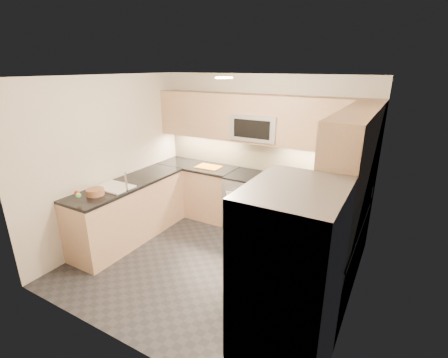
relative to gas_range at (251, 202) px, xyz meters
The scene contains 36 objects.
floor 1.35m from the gas_range, 90.00° to the right, with size 3.60×3.20×0.00m, color black.
ceiling 2.41m from the gas_range, 90.00° to the right, with size 3.60×3.20×0.02m, color beige.
wall_back 0.86m from the gas_range, 90.00° to the left, with size 3.60×0.02×2.50m, color beige.
wall_front 2.98m from the gas_range, 90.00° to the right, with size 3.60×0.02×2.50m, color beige.
wall_left 2.34m from the gas_range, 144.69° to the right, with size 0.02×3.20×2.50m, color beige.
wall_right 2.34m from the gas_range, 35.31° to the right, with size 0.02×3.20×2.50m, color beige.
base_cab_back_left 1.09m from the gas_range, behind, with size 1.42×0.60×0.90m, color tan.
base_cab_back_right 1.09m from the gas_range, ahead, with size 1.42×0.60×0.90m, color tan.
base_cab_right 1.88m from the gas_range, 36.87° to the right, with size 0.60×1.70×0.90m, color tan.
base_cab_peninsula 1.97m from the gas_range, 139.64° to the right, with size 0.60×2.00×0.90m, color tan.
countertop_back_left 1.19m from the gas_range, behind, with size 1.42×0.63×0.04m, color black.
countertop_back_right 1.19m from the gas_range, ahead, with size 1.42×0.63×0.04m, color black.
countertop_right 1.93m from the gas_range, 36.87° to the right, with size 0.63×1.70×0.04m, color black.
countertop_peninsula 2.02m from the gas_range, 139.64° to the right, with size 0.63×2.00×0.04m, color black.
upper_cab_back 1.38m from the gas_range, 90.00° to the left, with size 3.60×0.35×0.75m, color tan.
upper_cab_right 2.35m from the gas_range, 31.61° to the right, with size 0.35×1.95×0.75m, color tan.
backsplash_back 0.81m from the gas_range, 90.00° to the left, with size 3.60×0.01×0.51m, color #C7B78F.
backsplash_right 2.11m from the gas_range, 24.68° to the right, with size 0.01×2.30×0.51m, color #C7B78F.
gas_range is the anchor object (origin of this frame).
range_cooktop 0.46m from the gas_range, ahead, with size 0.76×0.65×0.03m, color black.
oven_door_glass 0.33m from the gas_range, 90.00° to the right, with size 0.62×0.02×0.45m, color black.
oven_handle 0.44m from the gas_range, 90.00° to the right, with size 0.02×0.02×0.60m, color #B2B5BA.
microwave 1.25m from the gas_range, 90.00° to the left, with size 0.76×0.40×0.40m, color #ADAFB5.
microwave_door 1.25m from the gas_range, 90.00° to the right, with size 0.60×0.01×0.28m, color black.
refrigerator 2.86m from the gas_range, 59.12° to the right, with size 0.70×0.90×1.80m, color gray.
fridge_handle_left 2.86m from the gas_range, 67.48° to the right, with size 0.02×0.02×1.20m, color #B2B5BA.
fridge_handle_right 2.54m from the gas_range, 64.31° to the right, with size 0.02×0.02×1.20m, color #B2B5BA.
sink_basin 2.18m from the gas_range, 134.53° to the right, with size 0.52×0.38×0.16m, color white.
faucet 2.06m from the gas_range, 129.12° to the right, with size 0.03×0.03×0.28m, color silver.
utensil_bowl 1.76m from the gas_range, ahead, with size 0.28×0.28×0.16m, color green.
cutting_board 0.97m from the gas_range, behind, with size 0.42×0.29×0.01m, color #C06E12.
fruit_basket 2.44m from the gas_range, 129.08° to the right, with size 0.24×0.24×0.09m, color #A36C4C.
fruit_apple 2.67m from the gas_range, 125.82° to the right, with size 0.07×0.07×0.07m, color #A31312.
fruit_pear 2.66m from the gas_range, 123.70° to the right, with size 0.07×0.07×0.07m, color #62C454.
dish_towel_check 0.42m from the gas_range, 114.85° to the right, with size 0.20×0.02×0.37m, color white.
dish_towel_blue 0.39m from the gas_range, 77.15° to the right, with size 0.20×0.02×0.37m, color #345B90.
Camera 1 is at (2.07, -3.29, 2.62)m, focal length 26.00 mm.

